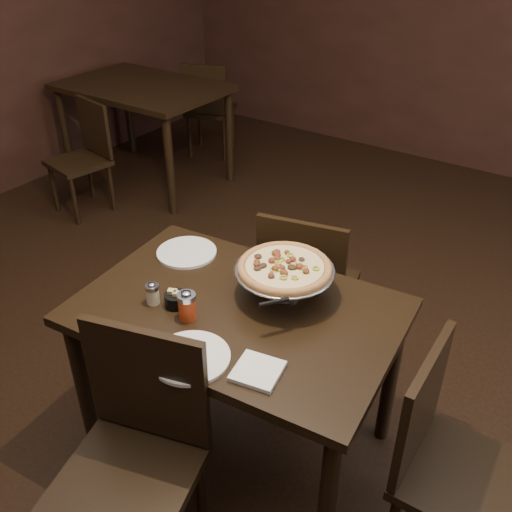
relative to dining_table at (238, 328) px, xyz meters
The scene contains 16 objects.
room 0.77m from the dining_table, 85.00° to the left, with size 6.04×7.04×2.84m.
dining_table is the anchor object (origin of this frame).
background_table 2.89m from the dining_table, 141.11° to the left, with size 1.27×0.85×0.80m.
pizza_stand 0.30m from the dining_table, 58.35° to the left, with size 0.38×0.38×0.16m.
parmesan_shaker 0.35m from the dining_table, 150.86° to the right, with size 0.05×0.05×0.09m.
pepper_flake_shaker 0.24m from the dining_table, 126.73° to the right, with size 0.07×0.07×0.12m.
packet_caddy 0.26m from the dining_table, 149.12° to the right, with size 0.08×0.08×0.07m.
napkin_stack 0.37m from the dining_table, 43.21° to the right, with size 0.15×0.15×0.02m, color white.
plate_left 0.46m from the dining_table, 155.53° to the left, with size 0.26×0.26×0.01m, color white.
plate_near 0.33m from the dining_table, 83.31° to the right, with size 0.27×0.27×0.01m, color white.
serving_spatula 0.29m from the dining_table, 11.08° to the right, with size 0.14×0.14×0.02m.
chair_far 0.63m from the dining_table, 93.88° to the left, with size 0.49×0.49×0.88m.
chair_near 0.58m from the dining_table, 91.03° to the right, with size 0.53×0.53×0.92m.
chair_side 0.86m from the dining_table, ahead, with size 0.42×0.42×0.87m.
bg_chair_far 3.30m from the dining_table, 130.68° to the left, with size 0.52×0.52×0.85m.
bg_chair_near 2.54m from the dining_table, 152.51° to the left, with size 0.45×0.45×0.81m.
Camera 1 is at (1.07, -1.44, 2.04)m, focal length 40.00 mm.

